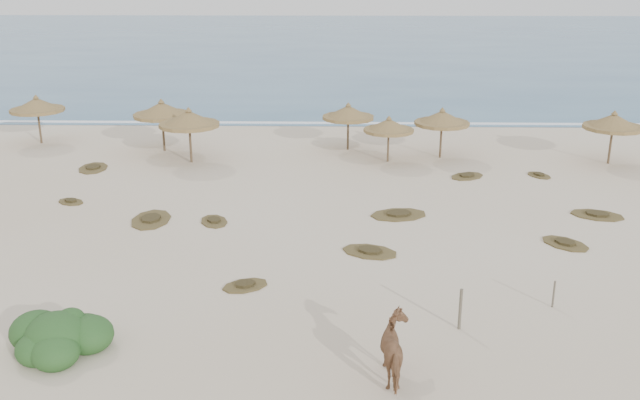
{
  "coord_description": "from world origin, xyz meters",
  "views": [
    {
      "loc": [
        0.66,
        -22.66,
        10.86
      ],
      "look_at": [
        0.07,
        5.0,
        1.47
      ],
      "focal_mm": 40.0,
      "sensor_mm": 36.0,
      "label": 1
    }
  ],
  "objects_px": {
    "palapa_1": "(162,110)",
    "horse": "(398,350)",
    "palapa_0": "(37,105)",
    "bush": "(58,337)"
  },
  "relations": [
    {
      "from": "palapa_0",
      "to": "horse",
      "type": "height_order",
      "value": "palapa_0"
    },
    {
      "from": "palapa_0",
      "to": "palapa_1",
      "type": "xyz_separation_m",
      "value": [
        8.08,
        -1.7,
        0.08
      ]
    },
    {
      "from": "palapa_1",
      "to": "horse",
      "type": "distance_m",
      "value": 26.89
    },
    {
      "from": "horse",
      "to": "bush",
      "type": "bearing_deg",
      "value": -12.76
    },
    {
      "from": "palapa_1",
      "to": "horse",
      "type": "height_order",
      "value": "palapa_1"
    },
    {
      "from": "bush",
      "to": "palapa_1",
      "type": "bearing_deg",
      "value": 95.39
    },
    {
      "from": "palapa_0",
      "to": "horse",
      "type": "distance_m",
      "value": 32.64
    },
    {
      "from": "palapa_0",
      "to": "palapa_1",
      "type": "relative_size",
      "value": 0.86
    },
    {
      "from": "palapa_0",
      "to": "bush",
      "type": "xyz_separation_m",
      "value": [
        10.24,
        -24.56,
        -1.91
      ]
    },
    {
      "from": "palapa_1",
      "to": "bush",
      "type": "height_order",
      "value": "palapa_1"
    }
  ]
}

